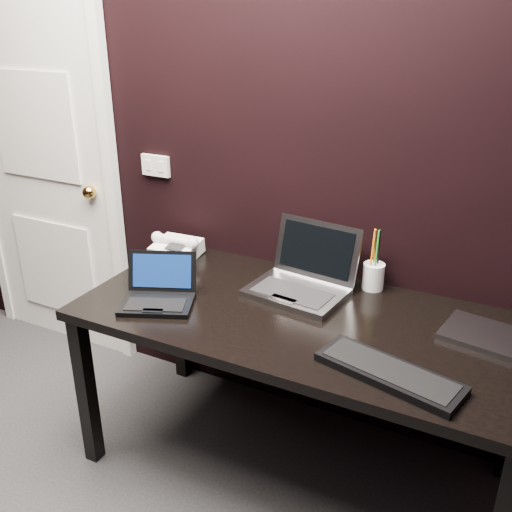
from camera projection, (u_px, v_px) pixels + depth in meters
The scene contains 11 objects.
wall_back at pixel (275, 140), 2.39m from camera, with size 4.00×4.00×0.00m, color black.
door at pixel (43, 164), 3.03m from camera, with size 0.99×0.10×2.14m.
wall_switch at pixel (156, 166), 2.71m from camera, with size 0.15×0.02×0.10m.
desk at pixel (299, 332), 2.19m from camera, with size 1.70×0.80×0.74m.
netbook at pixel (159, 294), 2.24m from camera, with size 0.35×0.33×0.18m.
silver_laptop at pixel (302, 280), 2.32m from camera, with size 0.41×0.38×0.26m.
ext_keyboard at pixel (389, 373), 1.79m from camera, with size 0.49×0.26×0.03m.
closed_laptop at pixel (489, 336), 2.00m from camera, with size 0.34×0.27×0.02m.
desk_phone at pixel (176, 248), 2.65m from camera, with size 0.25×0.20×0.12m.
mobile_phone at pixel (153, 271), 2.43m from camera, with size 0.07×0.06×0.10m.
pen_cup at pixel (373, 275), 2.34m from camera, with size 0.12×0.12×0.26m.
Camera 1 is at (1.01, -0.36, 1.81)m, focal length 40.00 mm.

